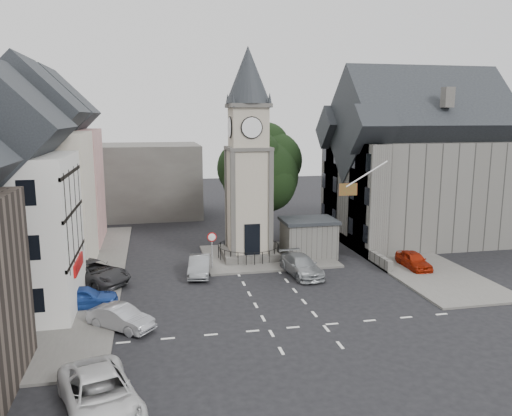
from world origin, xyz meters
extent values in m
plane|color=black|center=(0.00, 0.00, 0.00)|extent=(120.00, 120.00, 0.00)
cube|color=#595651|center=(-12.50, 6.00, 0.07)|extent=(6.00, 30.00, 0.14)
cube|color=#595651|center=(12.00, 8.00, 0.07)|extent=(6.00, 26.00, 0.14)
cube|color=#595651|center=(1.50, 8.00, 0.08)|extent=(10.00, 8.00, 0.16)
cube|color=silver|center=(0.00, -5.50, 0.01)|extent=(20.00, 8.00, 0.01)
cube|color=#4C4944|center=(0.00, 8.00, 0.35)|extent=(4.20, 4.20, 0.70)
torus|color=black|center=(0.00, 8.00, 1.08)|extent=(4.86, 4.86, 0.06)
cube|color=#ACA18A|center=(0.00, 8.00, 4.70)|extent=(3.00, 3.00, 8.00)
cube|color=black|center=(0.00, 6.55, 1.90)|extent=(1.20, 0.25, 2.40)
cube|color=#4C4944|center=(0.00, 8.00, 8.70)|extent=(3.30, 3.30, 0.25)
cube|color=#ACA18A|center=(0.00, 8.00, 10.30)|extent=(2.70, 2.70, 3.20)
cylinder|color=white|center=(0.00, 6.60, 10.30)|extent=(1.50, 0.12, 1.50)
cube|color=#4C4944|center=(0.00, 8.00, 11.90)|extent=(3.10, 3.10, 0.30)
cone|color=black|center=(0.00, 8.00, 14.15)|extent=(3.40, 3.40, 4.20)
cube|color=#5E5C57|center=(4.80, 7.50, 1.40)|extent=(4.00, 3.00, 2.80)
cube|color=black|center=(4.80, 7.50, 2.95)|extent=(4.30, 3.30, 0.25)
cylinder|color=black|center=(2.00, 13.00, 2.20)|extent=(0.70, 0.70, 4.40)
cylinder|color=black|center=(-3.20, 5.50, 1.25)|extent=(0.10, 0.10, 2.50)
cone|color=#A50C0C|center=(-3.20, 5.40, 2.50)|extent=(0.70, 0.06, 0.70)
cone|color=white|center=(-3.20, 5.38, 2.50)|extent=(0.54, 0.04, 0.54)
cube|color=tan|center=(-15.50, 16.00, 5.00)|extent=(7.50, 7.00, 10.00)
cube|color=beige|center=(-15.50, 8.00, 5.00)|extent=(7.50, 7.00, 10.00)
cube|color=silver|center=(-15.50, 0.00, 4.50)|extent=(7.50, 7.00, 9.00)
cube|color=#4C4944|center=(-12.00, 28.00, 4.00)|extent=(20.00, 10.00, 8.00)
cube|color=#5E5C57|center=(16.00, 11.00, 4.50)|extent=(14.00, 10.00, 9.00)
cube|color=#5E5C57|center=(9.80, 7.50, 4.50)|extent=(1.60, 4.40, 9.00)
cube|color=#5E5C57|center=(9.80, 14.50, 4.50)|extent=(1.60, 4.40, 9.00)
cube|color=#5E5C57|center=(9.20, 10.00, 0.45)|extent=(0.40, 16.00, 0.90)
cylinder|color=white|center=(8.00, 4.00, 7.00)|extent=(3.17, 0.10, 1.89)
plane|color=#B21414|center=(6.60, 4.00, 5.90)|extent=(1.40, 0.00, 1.40)
imported|color=navy|center=(-11.50, -0.35, 0.67)|extent=(4.01, 1.71, 1.35)
imported|color=#9A9CA2|center=(-9.18, -3.79, 0.63)|extent=(3.78, 3.46, 1.26)
imported|color=#29292B|center=(-11.50, 4.13, 0.79)|extent=(5.95, 5.73, 1.57)
imported|color=gray|center=(-4.22, 4.50, 0.68)|extent=(2.05, 4.28, 1.35)
imported|color=#999DA0|center=(2.86, 3.03, 0.69)|extent=(2.48, 4.96, 1.38)
imported|color=#A11E08|center=(11.45, 2.80, 0.63)|extent=(1.59, 3.76, 1.27)
imported|color=silver|center=(-9.50, -11.52, 0.76)|extent=(4.01, 5.99, 1.53)
imported|color=#B1A192|center=(11.41, 7.47, 0.80)|extent=(0.59, 0.40, 1.59)
camera|label=1|loc=(-7.27, -29.60, 11.13)|focal=35.00mm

